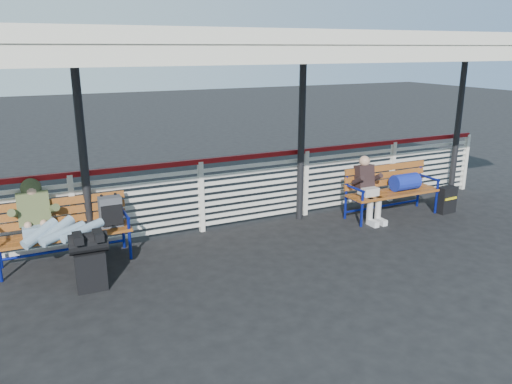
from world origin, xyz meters
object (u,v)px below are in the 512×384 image
luggage_stack (90,259)px  suitcase_side (446,200)px  bench_left (77,221)px  traveler_man (53,226)px  companion_person (368,188)px  bench_right (396,184)px

luggage_stack → suitcase_side: size_ratio=1.55×
luggage_stack → bench_left: (-0.01, 1.03, 0.17)m
traveler_man → bench_left: bearing=46.2°
suitcase_side → companion_person: bearing=165.0°
bench_right → suitcase_side: bearing=-18.4°
luggage_stack → traveler_man: size_ratio=0.47×
luggage_stack → suitcase_side: 6.43m
luggage_stack → bench_left: bench_left is taller
traveler_man → companion_person: traveler_man is taller
bench_right → companion_person: 0.65m
traveler_man → suitcase_side: bearing=-2.9°
traveler_man → bench_right: bearing=-0.3°
luggage_stack → suitcase_side: bearing=5.6°
suitcase_side → traveler_man: bearing=172.6°
bench_left → bench_right: (5.48, -0.38, -0.01)m
bench_left → bench_right: same height
bench_left → suitcase_side: size_ratio=3.63×
bench_right → bench_left: bearing=176.0°
companion_person → suitcase_side: bearing=-10.5°
companion_person → luggage_stack: bearing=-172.5°
luggage_stack → bench_left: 1.05m
bench_left → traveler_man: bearing=-133.8°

